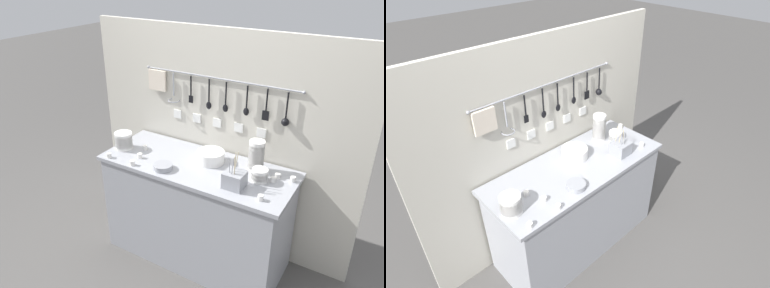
% 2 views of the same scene
% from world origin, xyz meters
% --- Properties ---
extents(ground_plane, '(20.00, 20.00, 0.00)m').
position_xyz_m(ground_plane, '(0.00, 0.00, 0.00)').
color(ground_plane, '#514F4C').
extents(counter, '(1.45, 0.59, 0.85)m').
position_xyz_m(counter, '(0.00, 0.00, 0.43)').
color(counter, '#9EA0A8').
rests_on(counter, ground).
extents(back_wall, '(2.25, 0.11, 1.79)m').
position_xyz_m(back_wall, '(-0.00, 0.33, 0.90)').
color(back_wall, beige).
rests_on(back_wall, ground).
extents(bowl_stack_short_front, '(0.11, 0.11, 0.23)m').
position_xyz_m(bowl_stack_short_front, '(0.40, 0.14, 0.97)').
color(bowl_stack_short_front, white).
rests_on(bowl_stack_short_front, counter).
extents(bowl_stack_nested_right, '(0.14, 0.14, 0.14)m').
position_xyz_m(bowl_stack_nested_right, '(-0.64, -0.07, 0.92)').
color(bowl_stack_nested_right, white).
rests_on(bowl_stack_nested_right, counter).
extents(bowl_stack_wide_centre, '(0.11, 0.11, 0.09)m').
position_xyz_m(bowl_stack_wide_centre, '(0.48, 0.02, 0.90)').
color(bowl_stack_wide_centre, white).
rests_on(bowl_stack_wide_centre, counter).
extents(plate_stack, '(0.21, 0.21, 0.09)m').
position_xyz_m(plate_stack, '(0.06, 0.09, 0.89)').
color(plate_stack, white).
rests_on(plate_stack, counter).
extents(steel_mixing_bowl, '(0.14, 0.14, 0.04)m').
position_xyz_m(steel_mixing_bowl, '(-0.18, -0.18, 0.87)').
color(steel_mixing_bowl, '#93969E').
rests_on(steel_mixing_bowl, counter).
extents(cutlery_caddy, '(0.13, 0.13, 0.26)m').
position_xyz_m(cutlery_caddy, '(0.36, -0.13, 0.91)').
color(cutlery_caddy, '#93969E').
rests_on(cutlery_caddy, counter).
extents(cup_centre, '(0.04, 0.04, 0.04)m').
position_xyz_m(cup_centre, '(0.56, 0.06, 0.87)').
color(cup_centre, white).
rests_on(cup_centre, counter).
extents(cup_back_right, '(0.04, 0.04, 0.04)m').
position_xyz_m(cup_back_right, '(0.57, 0.12, 0.87)').
color(cup_back_right, white).
rests_on(cup_back_right, counter).
extents(cup_beside_plates, '(0.04, 0.04, 0.04)m').
position_xyz_m(cup_beside_plates, '(-0.43, -0.14, 0.87)').
color(cup_beside_plates, white).
rests_on(cup_beside_plates, counter).
extents(cup_back_left, '(0.04, 0.04, 0.04)m').
position_xyz_m(cup_back_left, '(0.57, -0.19, 0.87)').
color(cup_back_left, white).
rests_on(cup_back_left, counter).
extents(cup_front_right, '(0.04, 0.04, 0.04)m').
position_xyz_m(cup_front_right, '(-0.48, -0.01, 0.87)').
color(cup_front_right, white).
rests_on(cup_front_right, counter).
extents(cup_edge_far, '(0.04, 0.04, 0.04)m').
position_xyz_m(cup_edge_far, '(-0.63, -0.25, 0.87)').
color(cup_edge_far, white).
rests_on(cup_edge_far, counter).
extents(cup_by_caddy, '(0.04, 0.04, 0.04)m').
position_xyz_m(cup_by_caddy, '(0.68, 0.13, 0.87)').
color(cup_by_caddy, white).
rests_on(cup_by_caddy, counter).
extents(cup_front_left, '(0.04, 0.04, 0.04)m').
position_xyz_m(cup_front_left, '(-0.40, -0.25, 0.87)').
color(cup_front_left, white).
rests_on(cup_front_left, counter).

